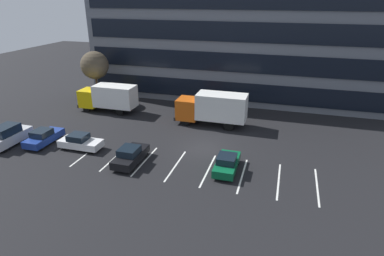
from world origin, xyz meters
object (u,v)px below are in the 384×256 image
at_px(sedan_forest, 227,163).
at_px(sedan_black, 130,155).
at_px(box_truck_orange, 213,108).
at_px(sedan_white, 80,142).
at_px(sedan_navy, 44,137).
at_px(suv_silver, 8,136).
at_px(box_truck_yellow, 109,97).
at_px(bare_tree, 95,65).

bearing_deg(sedan_forest, sedan_black, -172.81).
height_order(box_truck_orange, sedan_white, box_truck_orange).
relative_size(sedan_navy, suv_silver, 0.93).
height_order(box_truck_orange, suv_silver, box_truck_orange).
bearing_deg(sedan_forest, suv_silver, -177.10).
bearing_deg(box_truck_yellow, sedan_black, -53.13).
xyz_separation_m(box_truck_yellow, bare_tree, (-3.42, 3.04, 2.99)).
bearing_deg(suv_silver, sedan_forest, 2.90).
distance_m(sedan_black, bare_tree, 18.90).
bearing_deg(box_truck_orange, sedan_forest, -70.10).
distance_m(suv_silver, sedan_black, 12.68).
distance_m(sedan_white, sedan_black, 5.80).
relative_size(box_truck_yellow, sedan_navy, 1.76).
xyz_separation_m(sedan_white, suv_silver, (-7.00, -1.20, 0.28)).
bearing_deg(bare_tree, sedan_forest, -33.56).
distance_m(sedan_white, bare_tree, 14.97).
distance_m(sedan_navy, suv_silver, 3.23).
height_order(sedan_black, sedan_forest, sedan_black).
bearing_deg(sedan_white, sedan_navy, -179.39).
height_order(suv_silver, sedan_forest, suv_silver).
bearing_deg(sedan_black, bare_tree, 129.70).
bearing_deg(box_truck_orange, sedan_white, -138.25).
bearing_deg(sedan_white, box_truck_orange, 41.75).
bearing_deg(sedan_white, sedan_forest, -0.63).
relative_size(box_truck_yellow, suv_silver, 1.64).
height_order(sedan_navy, sedan_forest, sedan_navy).
height_order(box_truck_yellow, sedan_navy, box_truck_yellow).
height_order(box_truck_yellow, sedan_black, box_truck_yellow).
relative_size(sedan_black, bare_tree, 0.62).
xyz_separation_m(box_truck_orange, sedan_black, (-4.67, -10.41, -1.30)).
bearing_deg(sedan_black, sedan_navy, 173.36).
relative_size(box_truck_yellow, sedan_black, 1.73).
bearing_deg(suv_silver, bare_tree, 86.36).
bearing_deg(sedan_navy, sedan_white, 0.61).
distance_m(box_truck_yellow, bare_tree, 5.47).
height_order(box_truck_orange, box_truck_yellow, box_truck_orange).
bearing_deg(sedan_navy, bare_tree, 99.11).
relative_size(box_truck_yellow, bare_tree, 1.07).
xyz_separation_m(box_truck_orange, box_truck_yellow, (-13.03, 0.73, -0.14)).
bearing_deg(box_truck_yellow, box_truck_orange, -3.22).
bearing_deg(box_truck_yellow, suv_silver, -111.16).
distance_m(sedan_navy, sedan_forest, 17.76).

